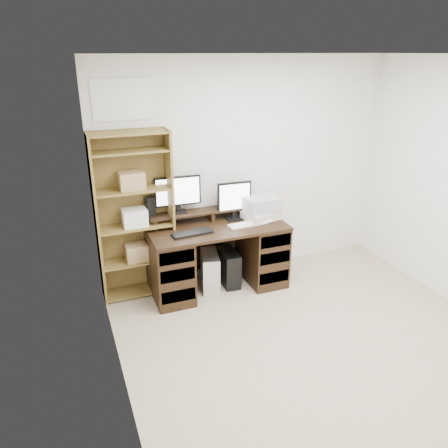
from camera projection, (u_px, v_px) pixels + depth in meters
room at (353, 231)px, 3.31m from camera, size 3.54×4.04×2.54m
desk at (217, 256)px, 4.88m from camera, size 1.50×0.70×0.75m
riser_shelf at (210, 212)px, 4.90m from camera, size 1.40×0.22×0.12m
monitor_wide at (178, 192)px, 4.73m from camera, size 0.51×0.14×0.40m
monitor_small at (234, 199)px, 4.87m from camera, size 0.39×0.15×0.43m
speaker at (150, 207)px, 4.65m from camera, size 0.11×0.11×0.22m
keyboard_black at (192, 233)px, 4.53m from camera, size 0.44×0.17×0.02m
keyboard_white at (248, 224)px, 4.77m from camera, size 0.45×0.18×0.02m
mouse at (269, 221)px, 4.84m from camera, size 0.10×0.08×0.03m
printer at (261, 215)px, 4.93m from camera, size 0.44×0.36×0.10m
basket at (261, 204)px, 4.88m from camera, size 0.40×0.30×0.16m
tower_silver at (210, 270)px, 4.94m from camera, size 0.28×0.45×0.42m
tower_black at (229, 267)px, 5.03m from camera, size 0.20×0.42×0.41m
bookshelf at (134, 215)px, 4.59m from camera, size 0.80×0.30×1.80m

